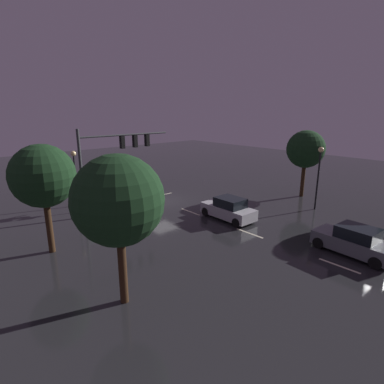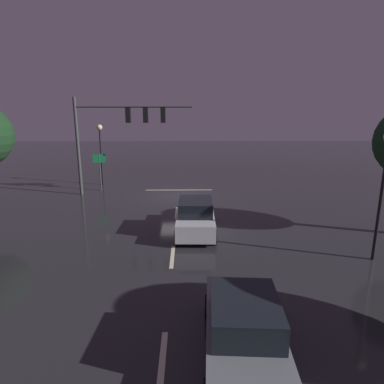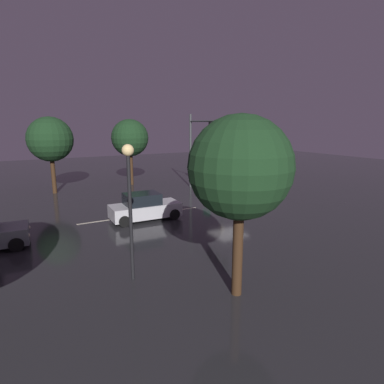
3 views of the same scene
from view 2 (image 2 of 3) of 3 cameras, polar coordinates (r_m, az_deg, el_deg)
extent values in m
plane|color=#232326|center=(23.81, -2.33, -0.63)|extent=(80.00, 80.00, 0.00)
cylinder|color=#383A3D|center=(24.84, -18.70, 7.18)|extent=(0.22, 0.22, 6.74)
cylinder|color=#383A3D|center=(23.78, -9.85, 14.03)|extent=(7.91, 0.14, 0.14)
cube|color=black|center=(23.85, -10.75, 12.62)|extent=(0.32, 0.36, 1.00)
sphere|color=black|center=(24.04, -10.71, 13.40)|extent=(0.20, 0.20, 0.20)
sphere|color=black|center=(24.04, -10.67, 12.63)|extent=(0.20, 0.20, 0.20)
sphere|color=#19F24C|center=(24.05, -10.64, 11.87)|extent=(0.20, 0.20, 0.20)
cube|color=black|center=(23.68, -7.85, 12.72)|extent=(0.32, 0.36, 1.00)
sphere|color=black|center=(23.87, -7.82, 13.50)|extent=(0.20, 0.20, 0.20)
sphere|color=black|center=(23.87, -7.79, 12.73)|extent=(0.20, 0.20, 0.20)
sphere|color=#19F24C|center=(23.88, -7.77, 11.97)|extent=(0.20, 0.20, 0.20)
cube|color=black|center=(23.57, -4.91, 12.79)|extent=(0.32, 0.36, 1.00)
sphere|color=black|center=(23.76, -4.89, 13.58)|extent=(0.20, 0.20, 0.20)
sphere|color=black|center=(23.76, -4.88, 12.81)|extent=(0.20, 0.20, 0.20)
sphere|color=#19F24C|center=(23.77, -4.86, 12.03)|extent=(0.20, 0.20, 0.20)
cube|color=beige|center=(19.96, -2.61, -3.53)|extent=(0.16, 2.20, 0.01)
cube|color=beige|center=(14.36, -3.33, -10.80)|extent=(0.16, 2.20, 0.01)
cube|color=beige|center=(9.28, -5.04, -26.57)|extent=(0.16, 2.20, 0.01)
cube|color=beige|center=(25.45, -2.24, 0.35)|extent=(5.00, 0.16, 0.01)
cube|color=#B7B7BC|center=(16.81, 0.60, -4.73)|extent=(1.91, 4.34, 0.80)
cube|color=black|center=(16.40, 0.60, -2.51)|extent=(1.65, 2.14, 0.68)
cylinder|color=black|center=(18.44, -2.02, -3.94)|extent=(0.24, 0.69, 0.68)
cylinder|color=black|center=(18.44, 3.21, -3.95)|extent=(0.24, 0.69, 0.68)
cylinder|color=black|center=(15.43, -2.56, -7.62)|extent=(0.24, 0.69, 0.68)
cylinder|color=black|center=(15.43, 3.74, -7.63)|extent=(0.24, 0.69, 0.68)
sphere|color=#F9EFC6|center=(18.83, -1.38, -2.50)|extent=(0.20, 0.20, 0.20)
sphere|color=#F9EFC6|center=(18.83, 2.58, -2.51)|extent=(0.20, 0.20, 0.20)
cube|color=slate|center=(9.10, 8.59, -22.67)|extent=(2.07, 4.40, 0.80)
cube|color=black|center=(8.51, 8.92, -19.48)|extent=(1.73, 2.20, 0.68)
cylinder|color=black|center=(10.53, 2.82, -18.73)|extent=(0.26, 0.69, 0.68)
cylinder|color=black|center=(10.67, 12.38, -18.58)|extent=(0.26, 0.69, 0.68)
sphere|color=#F9EFC6|center=(10.80, 3.89, -15.77)|extent=(0.20, 0.20, 0.20)
sphere|color=#F9EFC6|center=(10.91, 11.00, -15.69)|extent=(0.20, 0.20, 0.20)
cylinder|color=black|center=(15.17, 29.22, -1.63)|extent=(0.14, 0.14, 4.81)
cylinder|color=black|center=(27.83, -15.05, 5.63)|extent=(0.14, 0.14, 4.36)
sphere|color=#F9D88C|center=(27.61, -15.37, 10.49)|extent=(0.44, 0.44, 0.44)
cylinder|color=#383A3D|center=(25.96, -15.26, 3.24)|extent=(0.09, 0.09, 2.76)
cube|color=#0F6033|center=(25.80, -15.41, 5.49)|extent=(0.89, 0.29, 0.60)
camera|label=1|loc=(16.62, -88.71, 7.80)|focal=28.88mm
camera|label=3|loc=(20.88, 64.26, 5.92)|focal=30.21mm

